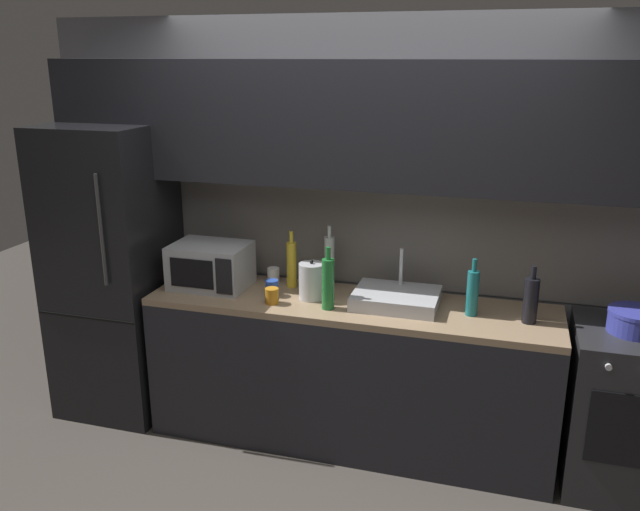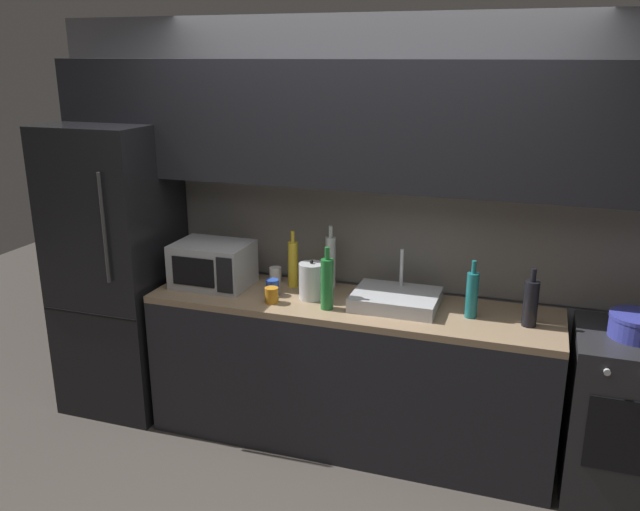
{
  "view_description": "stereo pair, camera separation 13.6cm",
  "coord_description": "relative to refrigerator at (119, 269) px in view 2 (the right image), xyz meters",
  "views": [
    {
      "loc": [
        0.84,
        -2.54,
        2.27
      ],
      "look_at": [
        -0.18,
        0.9,
        1.17
      ],
      "focal_mm": 36.71,
      "sensor_mm": 36.0,
      "label": 1
    },
    {
      "loc": [
        0.97,
        -2.5,
        2.27
      ],
      "look_at": [
        -0.18,
        0.9,
        1.17
      ],
      "focal_mm": 36.71,
      "sensor_mm": 36.0,
      "label": 2
    }
  ],
  "objects": [
    {
      "name": "oven_range",
      "position": [
        3.1,
        -0.0,
        -0.49
      ],
      "size": [
        0.6,
        0.62,
        0.9
      ],
      "color": "#232326",
      "rests_on": "ground"
    },
    {
      "name": "sink_basin",
      "position": [
        1.83,
        0.03,
        0.0
      ],
      "size": [
        0.48,
        0.38,
        0.3
      ],
      "color": "#ADAFB5",
      "rests_on": "counter_run"
    },
    {
      "name": "back_wall",
      "position": [
        1.57,
        0.3,
        0.61
      ],
      "size": [
        4.12,
        0.44,
        2.5
      ],
      "color": "slate",
      "rests_on": "ground"
    },
    {
      "name": "wine_bottle_yellow",
      "position": [
        1.16,
        0.15,
        0.11
      ],
      "size": [
        0.06,
        0.06,
        0.35
      ],
      "color": "gold",
      "rests_on": "counter_run"
    },
    {
      "name": "kettle",
      "position": [
        1.34,
        -0.0,
        0.07
      ],
      "size": [
        0.18,
        0.15,
        0.24
      ],
      "color": "#B7BABF",
      "rests_on": "counter_run"
    },
    {
      "name": "counter_run",
      "position": [
        1.57,
        0.0,
        -0.49
      ],
      "size": [
        2.38,
        0.6,
        0.9
      ],
      "color": "black",
      "rests_on": "ground"
    },
    {
      "name": "wine_bottle_clear",
      "position": [
        1.38,
        0.22,
        0.13
      ],
      "size": [
        0.06,
        0.06,
        0.39
      ],
      "color": "silver",
      "rests_on": "counter_run"
    },
    {
      "name": "wine_bottle_teal",
      "position": [
        2.25,
        0.0,
        0.1
      ],
      "size": [
        0.07,
        0.07,
        0.32
      ],
      "color": "#19666B",
      "rests_on": "counter_run"
    },
    {
      "name": "mug_white",
      "position": [
        1.02,
        0.21,
        0.01
      ],
      "size": [
        0.08,
        0.08,
        0.09
      ],
      "primitive_type": "cylinder",
      "color": "silver",
      "rests_on": "counter_run"
    },
    {
      "name": "wine_bottle_dark",
      "position": [
        2.56,
        -0.02,
        0.09
      ],
      "size": [
        0.08,
        0.08,
        0.32
      ],
      "color": "black",
      "rests_on": "counter_run"
    },
    {
      "name": "microwave",
      "position": [
        0.68,
        0.02,
        0.1
      ],
      "size": [
        0.46,
        0.35,
        0.27
      ],
      "color": "#A8AAAF",
      "rests_on": "counter_run"
    },
    {
      "name": "mug_blue",
      "position": [
        1.09,
        -0.03,
        0.01
      ],
      "size": [
        0.08,
        0.08,
        0.1
      ],
      "primitive_type": "cylinder",
      "color": "#234299",
      "rests_on": "counter_run"
    },
    {
      "name": "mug_amber",
      "position": [
        1.14,
        -0.15,
        0.01
      ],
      "size": [
        0.08,
        0.08,
        0.09
      ],
      "primitive_type": "cylinder",
      "color": "#B27019",
      "rests_on": "counter_run"
    },
    {
      "name": "cooking_pot",
      "position": [
        3.08,
        0.0,
        0.02
      ],
      "size": [
        0.27,
        0.27,
        0.12
      ],
      "color": "#333899",
      "rests_on": "oven_range"
    },
    {
      "name": "refrigerator",
      "position": [
        0.0,
        0.0,
        0.0
      ],
      "size": [
        0.68,
        0.69,
        1.87
      ],
      "color": "black",
      "rests_on": "ground"
    },
    {
      "name": "wine_bottle_green",
      "position": [
        1.47,
        -0.13,
        0.11
      ],
      "size": [
        0.07,
        0.07,
        0.36
      ],
      "color": "#1E6B2D",
      "rests_on": "counter_run"
    }
  ]
}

